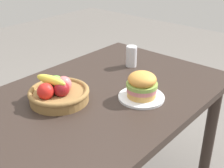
{
  "coord_description": "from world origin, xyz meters",
  "views": [
    {
      "loc": [
        -0.94,
        -0.91,
        1.45
      ],
      "look_at": [
        0.04,
        -0.06,
        0.81
      ],
      "focal_mm": 47.8,
      "sensor_mm": 36.0,
      "label": 1
    }
  ],
  "objects_px": {
    "sandwich": "(142,85)",
    "fruit_basket": "(58,92)",
    "soda_can": "(131,56)",
    "plate": "(141,97)"
  },
  "relations": [
    {
      "from": "plate",
      "to": "sandwich",
      "type": "xyz_separation_m",
      "value": [
        0.0,
        0.0,
        0.07
      ]
    },
    {
      "from": "plate",
      "to": "sandwich",
      "type": "height_order",
      "value": "sandwich"
    },
    {
      "from": "plate",
      "to": "soda_can",
      "type": "bearing_deg",
      "value": 44.56
    },
    {
      "from": "sandwich",
      "to": "fruit_basket",
      "type": "relative_size",
      "value": 0.52
    },
    {
      "from": "fruit_basket",
      "to": "plate",
      "type": "bearing_deg",
      "value": -45.18
    },
    {
      "from": "sandwich",
      "to": "fruit_basket",
      "type": "xyz_separation_m",
      "value": [
        -0.28,
        0.28,
        -0.03
      ]
    },
    {
      "from": "soda_can",
      "to": "sandwich",
      "type": "bearing_deg",
      "value": -135.44
    },
    {
      "from": "plate",
      "to": "fruit_basket",
      "type": "relative_size",
      "value": 0.78
    },
    {
      "from": "fruit_basket",
      "to": "soda_can",
      "type": "bearing_deg",
      "value": 0.45
    },
    {
      "from": "soda_can",
      "to": "fruit_basket",
      "type": "xyz_separation_m",
      "value": [
        -0.57,
        -0.0,
        -0.02
      ]
    }
  ]
}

